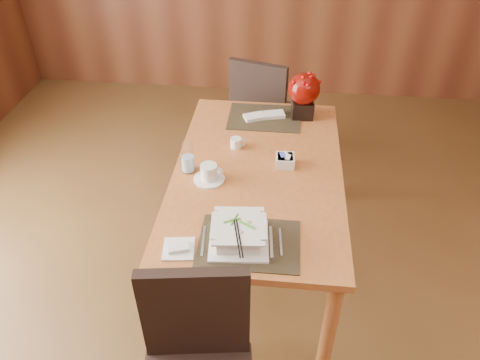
# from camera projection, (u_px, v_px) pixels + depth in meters

# --- Properties ---
(ground) EXTENTS (6.00, 6.00, 0.00)m
(ground) POSITION_uv_depth(u_px,v_px,m) (247.00, 349.00, 2.50)
(ground) COLOR brown
(ground) RESTS_ON ground
(dining_table) EXTENTS (0.90, 1.50, 0.75)m
(dining_table) POSITION_uv_depth(u_px,v_px,m) (258.00, 184.00, 2.57)
(dining_table) COLOR #AE6230
(dining_table) RESTS_ON ground
(placemat_near) EXTENTS (0.45, 0.33, 0.01)m
(placemat_near) POSITION_uv_depth(u_px,v_px,m) (249.00, 243.00, 2.08)
(placemat_near) COLOR black
(placemat_near) RESTS_ON dining_table
(placemat_far) EXTENTS (0.45, 0.33, 0.01)m
(placemat_far) POSITION_uv_depth(u_px,v_px,m) (264.00, 117.00, 2.94)
(placemat_far) COLOR black
(placemat_far) RESTS_ON dining_table
(soup_setting) EXTENTS (0.28, 0.28, 0.11)m
(soup_setting) POSITION_uv_depth(u_px,v_px,m) (239.00, 234.00, 2.05)
(soup_setting) COLOR silver
(soup_setting) RESTS_ON dining_table
(coffee_cup) EXTENTS (0.16, 0.16, 0.09)m
(coffee_cup) POSITION_uv_depth(u_px,v_px,m) (209.00, 174.00, 2.42)
(coffee_cup) COLOR silver
(coffee_cup) RESTS_ON dining_table
(water_glass) EXTENTS (0.09, 0.09, 0.17)m
(water_glass) POSITION_uv_depth(u_px,v_px,m) (188.00, 158.00, 2.45)
(water_glass) COLOR white
(water_glass) RESTS_ON dining_table
(creamer_jug) EXTENTS (0.08, 0.08, 0.06)m
(creamer_jug) POSITION_uv_depth(u_px,v_px,m) (236.00, 143.00, 2.66)
(creamer_jug) COLOR silver
(creamer_jug) RESTS_ON dining_table
(sugar_caddy) EXTENTS (0.10, 0.10, 0.06)m
(sugar_caddy) POSITION_uv_depth(u_px,v_px,m) (285.00, 161.00, 2.53)
(sugar_caddy) COLOR silver
(sugar_caddy) RESTS_ON dining_table
(berry_decor) EXTENTS (0.20, 0.20, 0.29)m
(berry_decor) POSITION_uv_depth(u_px,v_px,m) (304.00, 93.00, 2.86)
(berry_decor) COLOR black
(berry_decor) RESTS_ON dining_table
(napkins_far) EXTENTS (0.27, 0.17, 0.02)m
(napkins_far) POSITION_uv_depth(u_px,v_px,m) (266.00, 116.00, 2.93)
(napkins_far) COLOR silver
(napkins_far) RESTS_ON dining_table
(bread_plate) EXTENTS (0.15, 0.15, 0.01)m
(bread_plate) POSITION_uv_depth(u_px,v_px,m) (179.00, 249.00, 2.05)
(bread_plate) COLOR silver
(bread_plate) RESTS_ON dining_table
(far_chair) EXTENTS (0.54, 0.55, 0.94)m
(far_chair) POSITION_uv_depth(u_px,v_px,m) (262.00, 109.00, 3.47)
(far_chair) COLOR black
(far_chair) RESTS_ON ground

